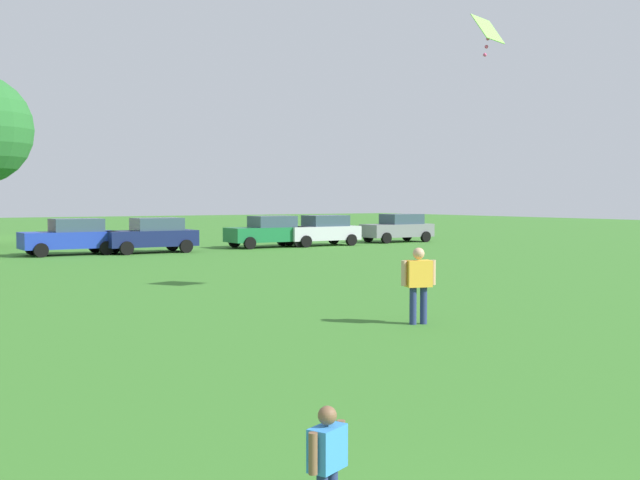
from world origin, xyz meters
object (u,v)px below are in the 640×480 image
(parked_car_blue_3, at_px, (71,236))
(parked_car_green_5, at_px, (268,231))
(kite, at_px, (488,32))
(parked_car_navy_4, at_px, (152,235))
(child_kite_flyer, at_px, (327,457))
(adult_bystander, at_px, (418,279))
(parked_car_gray_7, at_px, (398,228))
(parked_car_silver_6, at_px, (322,230))

(parked_car_blue_3, distance_m, parked_car_green_5, 10.40)
(kite, bearing_deg, parked_car_navy_4, 95.46)
(parked_car_navy_4, bearing_deg, child_kite_flyer, 72.48)
(kite, relative_size, parked_car_green_5, 0.28)
(parked_car_green_5, bearing_deg, adult_bystander, 68.75)
(parked_car_blue_3, bearing_deg, parked_car_gray_7, -178.30)
(parked_car_blue_3, bearing_deg, parked_car_green_5, -179.39)
(parked_car_gray_7, bearing_deg, parked_car_navy_4, 4.35)
(child_kite_flyer, relative_size, parked_car_navy_4, 0.23)
(parked_car_green_5, bearing_deg, child_kite_flyer, 62.63)
(kite, xyz_separation_m, parked_car_navy_4, (-1.98, 20.67, -6.24))
(parked_car_blue_3, xyz_separation_m, parked_car_green_5, (10.40, 0.11, 0.00))
(parked_car_green_5, xyz_separation_m, parked_car_gray_7, (9.07, 0.47, 0.00))
(child_kite_flyer, height_order, parked_car_navy_4, parked_car_navy_4)
(adult_bystander, distance_m, kite, 8.34)
(child_kite_flyer, relative_size, parked_car_green_5, 0.23)
(kite, relative_size, parked_car_silver_6, 0.28)
(kite, xyz_separation_m, parked_car_green_5, (4.74, 21.40, -6.24))
(kite, height_order, parked_car_gray_7, kite)
(child_kite_flyer, bearing_deg, kite, 17.42)
(kite, distance_m, parked_car_silver_6, 23.51)
(parked_car_navy_4, xyz_separation_m, parked_car_green_5, (6.71, 0.73, 0.00))
(kite, bearing_deg, parked_car_gray_7, 57.74)
(parked_car_blue_3, relative_size, parked_car_silver_6, 1.00)
(parked_car_silver_6, distance_m, parked_car_gray_7, 5.86)
(child_kite_flyer, distance_m, parked_car_silver_6, 37.58)
(kite, height_order, parked_car_green_5, kite)
(child_kite_flyer, bearing_deg, adult_bystander, 22.58)
(parked_car_silver_6, bearing_deg, parked_car_blue_3, -0.34)
(parked_car_silver_6, bearing_deg, child_kite_flyer, 58.09)
(parked_car_silver_6, bearing_deg, parked_car_green_5, -3.39)
(kite, relative_size, parked_car_blue_3, 0.28)
(parked_car_blue_3, distance_m, parked_car_navy_4, 3.74)
(parked_car_navy_4, xyz_separation_m, parked_car_silver_6, (9.96, 0.54, 0.00))
(adult_bystander, relative_size, kite, 1.34)
(adult_bystander, bearing_deg, parked_car_green_5, -94.56)
(parked_car_green_5, distance_m, parked_car_silver_6, 3.25)
(parked_car_navy_4, xyz_separation_m, parked_car_gray_7, (15.78, 1.20, 0.00))
(child_kite_flyer, distance_m, parked_car_blue_3, 32.58)
(adult_bystander, height_order, parked_car_green_5, parked_car_green_5)
(parked_car_blue_3, bearing_deg, child_kite_flyer, 79.00)
(kite, relative_size, parked_car_navy_4, 0.28)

